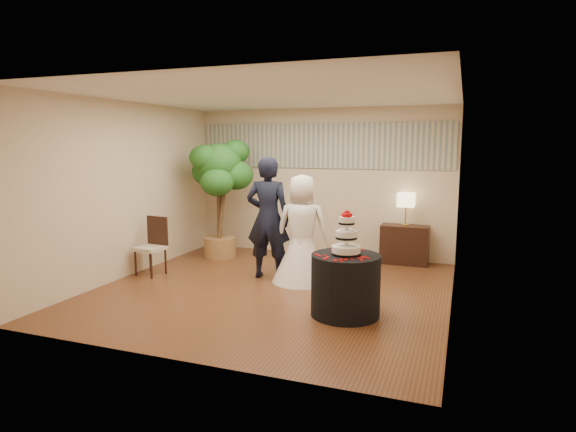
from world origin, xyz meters
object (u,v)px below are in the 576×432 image
at_px(bride, 302,229).
at_px(cake_table, 345,285).
at_px(groom, 268,218).
at_px(wedding_cake, 346,233).
at_px(console, 404,245).
at_px(ficus_tree, 219,198).
at_px(side_chair, 150,247).
at_px(table_lamp, 406,209).

xyz_separation_m(bride, cake_table, (0.99, -1.24, -0.45)).
relative_size(groom, wedding_cake, 3.49).
xyz_separation_m(console, ficus_tree, (-3.34, -0.70, 0.78)).
height_order(cake_table, side_chair, side_chair).
distance_m(groom, bride, 0.59).
height_order(wedding_cake, console, wedding_cake).
height_order(ficus_tree, side_chair, ficus_tree).
bearing_deg(ficus_tree, table_lamp, 11.78).
distance_m(wedding_cake, table_lamp, 2.97).
relative_size(bride, ficus_tree, 0.74).
bearing_deg(groom, cake_table, 134.34).
bearing_deg(cake_table, table_lamp, 82.68).
xyz_separation_m(table_lamp, side_chair, (-3.82, -2.20, -0.51)).
xyz_separation_m(groom, ficus_tree, (-1.40, 0.99, 0.16)).
bearing_deg(bride, side_chair, 3.97).
relative_size(cake_table, console, 1.03).
relative_size(cake_table, wedding_cake, 1.54).
distance_m(groom, ficus_tree, 1.72).
xyz_separation_m(wedding_cake, table_lamp, (0.38, 2.94, -0.07)).
relative_size(ficus_tree, side_chair, 2.38).
bearing_deg(console, wedding_cake, -97.20).
height_order(bride, cake_table, bride).
xyz_separation_m(bride, ficus_tree, (-1.97, 1.00, 0.29)).
xyz_separation_m(groom, cake_table, (1.56, -1.26, -0.59)).
bearing_deg(bride, console, -136.48).
relative_size(cake_table, ficus_tree, 0.38).
distance_m(bride, console, 2.23).
xyz_separation_m(cake_table, console, (0.38, 2.94, -0.04)).
bearing_deg(cake_table, wedding_cake, 0.00).
bearing_deg(side_chair, table_lamp, 37.09).
bearing_deg(cake_table, bride, 128.48).
bearing_deg(table_lamp, cake_table, -97.32).
bearing_deg(console, ficus_tree, -168.10).
height_order(bride, side_chair, bride).
relative_size(table_lamp, ficus_tree, 0.26).
height_order(console, table_lamp, table_lamp).
bearing_deg(table_lamp, ficus_tree, -168.22).
bearing_deg(bride, cake_table, 120.88).
relative_size(cake_table, side_chair, 0.91).
bearing_deg(wedding_cake, side_chair, 167.80).
height_order(bride, table_lamp, bride).
relative_size(bride, console, 2.00).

